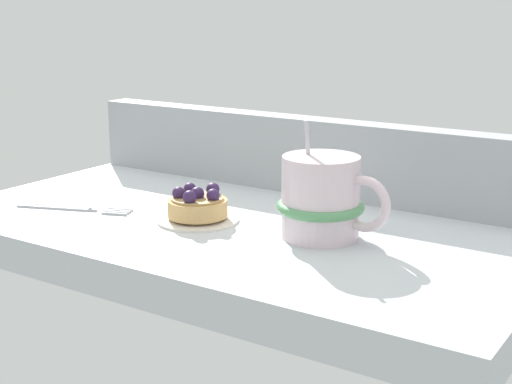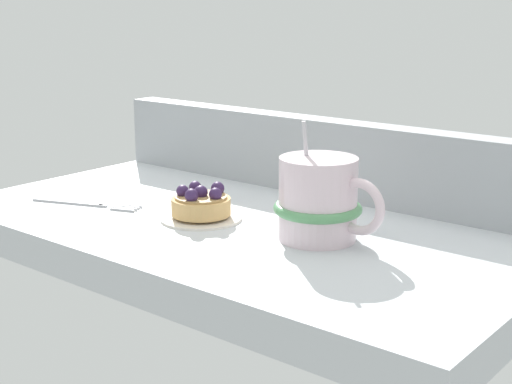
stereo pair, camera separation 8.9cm
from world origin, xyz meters
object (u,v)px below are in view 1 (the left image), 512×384
object	(u,v)px
raspberry_tart	(197,204)
dessert_fork	(75,208)
dessert_plate	(198,219)
coffee_mug	(321,199)

from	to	relation	value
raspberry_tart	dessert_fork	size ratio (longest dim) A/B	0.48
dessert_plate	coffee_mug	world-z (taller)	coffee_mug
coffee_mug	dessert_fork	distance (cm)	33.80
dessert_plate	coffee_mug	distance (cm)	16.88
coffee_mug	dessert_fork	bearing A→B (deg)	-167.45
dessert_plate	dessert_fork	bearing A→B (deg)	-163.51
raspberry_tart	dessert_fork	world-z (taller)	raspberry_tart
coffee_mug	raspberry_tart	bearing A→B (deg)	-171.67
dessert_plate	raspberry_tart	size ratio (longest dim) A/B	1.38
dessert_plate	coffee_mug	bearing A→B (deg)	8.37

